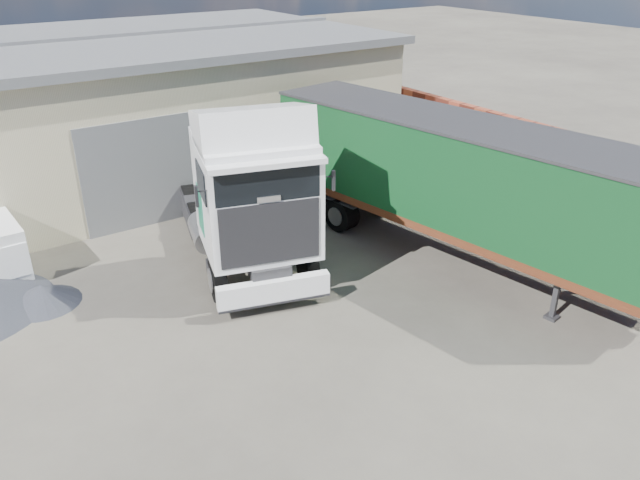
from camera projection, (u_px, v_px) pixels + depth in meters
ground at (385, 349)px, 14.67m from camera, size 120.00×120.00×0.00m
brick_boundary_wall at (514, 150)px, 24.43m from camera, size 0.35×26.00×2.50m
tractor_unit at (250, 201)px, 17.30m from camera, size 4.85×8.00×5.11m
box_trailer at (452, 176)px, 17.99m from camera, size 4.50×12.78×4.17m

